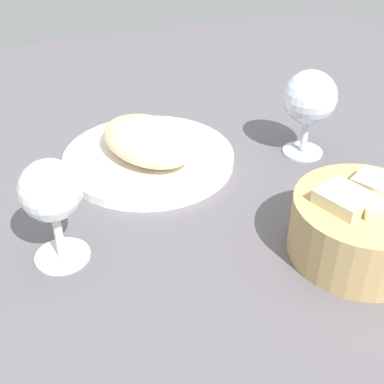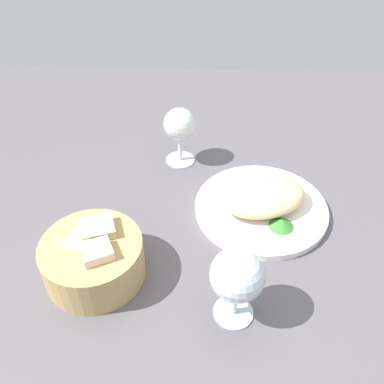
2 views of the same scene
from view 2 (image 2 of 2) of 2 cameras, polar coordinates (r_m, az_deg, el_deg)
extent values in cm
cube|color=#59545B|center=(78.02, 3.78, -5.69)|extent=(140.00, 140.00, 2.00)
cylinder|color=white|center=(81.36, 9.51, -2.21)|extent=(25.66, 25.66, 1.40)
ellipsoid|color=beige|center=(79.34, 9.75, -0.61)|extent=(19.40, 15.99, 4.69)
cone|color=#388931|center=(76.94, 12.33, -4.23)|extent=(4.66, 4.66, 1.61)
cylinder|color=tan|center=(69.39, -13.48, -9.09)|extent=(16.39, 16.39, 7.28)
cube|color=beige|center=(67.75, -15.28, -7.55)|extent=(4.88, 5.12, 4.09)
cube|color=beige|center=(65.46, -12.88, -8.92)|extent=(5.93, 5.73, 4.55)
cube|color=beige|center=(69.17, -12.75, -6.00)|extent=(6.67, 6.33, 5.38)
cylinder|color=silver|center=(93.37, -1.61, 4.57)|extent=(6.45, 6.45, 0.60)
cylinder|color=silver|center=(91.61, -1.65, 6.09)|extent=(1.00, 1.00, 5.44)
sphere|color=silver|center=(88.24, -1.72, 9.39)|extent=(6.93, 6.93, 6.93)
cylinder|color=silver|center=(66.07, 5.73, -16.17)|extent=(6.18, 6.18, 0.60)
cylinder|color=silver|center=(63.86, 5.89, -14.87)|extent=(1.00, 1.00, 4.72)
sphere|color=silver|center=(58.76, 6.32, -11.38)|extent=(7.97, 7.97, 7.97)
camera|label=1|loc=(0.95, -35.45, 25.36)|focal=48.03mm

